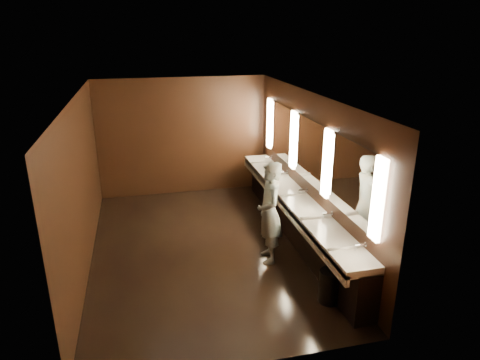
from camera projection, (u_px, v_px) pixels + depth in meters
name	position (u px, v px, depth m)	size (l,w,h in m)	color
floor	(204.00, 248.00, 7.93)	(6.00, 6.00, 0.00)	black
ceiling	(199.00, 97.00, 6.99)	(4.00, 6.00, 0.02)	#2D2D2B
wall_back	(183.00, 137.00, 10.21)	(4.00, 0.02, 2.80)	black
wall_front	(242.00, 265.00, 4.71)	(4.00, 0.02, 2.80)	black
wall_left	(81.00, 187.00, 7.02)	(0.02, 6.00, 2.80)	black
wall_right	(309.00, 169.00, 7.90)	(0.02, 6.00, 2.80)	black
sink_counter	(296.00, 215.00, 8.16)	(0.55, 5.40, 1.01)	black
mirror_band	(309.00, 151.00, 7.77)	(0.06, 5.03, 1.15)	#FFE5B6
person	(270.00, 213.00, 7.27)	(0.65, 0.43, 1.79)	#90C0D7
trash_bin	(330.00, 286.00, 6.33)	(0.33, 0.33, 0.51)	black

